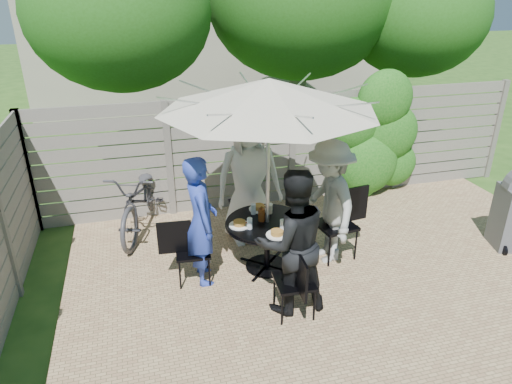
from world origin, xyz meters
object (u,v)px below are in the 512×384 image
object	(u,v)px
coffee_cup	(269,209)
chair_right	(336,237)
plate_front	(277,234)
bicycle	(143,198)
syrup_jug	(262,215)
glass_left	(250,223)
chair_left	(192,263)
plate_extra	(289,229)
plate_left	(239,224)
plate_back	(259,208)
glass_front	(283,225)
person_front	(292,243)
person_back	(249,178)
glass_back	(253,209)
patio_table	(267,236)
umbrella	(269,95)
chair_front	(294,295)
plate_right	(294,216)
chair_back	(246,216)
person_right	(329,202)
person_left	(201,221)

from	to	relation	value
coffee_cup	chair_right	bearing A→B (deg)	-12.56
plate_front	bicycle	distance (m)	2.38
coffee_cup	plate_front	bearing A→B (deg)	-98.22
chair_right	syrup_jug	size ratio (longest dim) A/B	6.13
chair_right	glass_left	distance (m)	1.31
chair_left	plate_extra	bearing A→B (deg)	-8.51
chair_right	plate_left	size ratio (longest dim) A/B	3.77
plate_back	glass_front	distance (m)	0.63
plate_left	syrup_jug	xyz separation A→B (m)	(0.30, 0.06, 0.06)
person_front	plate_front	bearing A→B (deg)	-90.00
person_back	plate_left	size ratio (longest dim) A/B	7.29
glass_back	coffee_cup	bearing A→B (deg)	-9.38
patio_table	umbrella	xyz separation A→B (m)	(0.00, 0.00, 1.79)
patio_table	chair_front	world-z (taller)	chair_front
chair_right	plate_right	distance (m)	0.73
plate_back	chair_back	bearing A→B (deg)	91.51
glass_left	person_right	bearing A→B (deg)	7.06
chair_back	glass_front	xyz separation A→B (m)	(0.14, -1.22, 0.46)
plate_extra	syrup_jug	world-z (taller)	syrup_jug
chair_back	plate_extra	world-z (taller)	chair_back
person_back	plate_extra	distance (m)	1.17
chair_back	chair_front	xyz separation A→B (m)	(0.05, -1.93, -0.03)
plate_back	bicycle	world-z (taller)	bicycle
person_front	plate_left	bearing A→B (deg)	-66.55
plate_left	chair_right	bearing A→B (deg)	1.65
umbrella	glass_left	distance (m)	1.54
person_right	plate_left	xyz separation A→B (m)	(-1.19, -0.03, -0.13)
person_right	plate_right	world-z (taller)	person_right
plate_right	glass_back	size ratio (longest dim) A/B	1.86
glass_left	bicycle	world-z (taller)	bicycle
chair_right	person_left	bearing A→B (deg)	-6.66
chair_left	syrup_jug	distance (m)	1.04
person_left	syrup_jug	xyz separation A→B (m)	(0.77, 0.07, -0.05)
person_front	syrup_jug	bearing A→B (deg)	-86.10
plate_front	plate_extra	size ratio (longest dim) A/B	1.08
chair_left	plate_left	world-z (taller)	chair_left
chair_left	glass_back	world-z (taller)	chair_left
person_right	syrup_jug	bearing A→B (deg)	-93.22
person_front	chair_left	bearing A→B (deg)	-40.78
umbrella	plate_back	xyz separation A→B (m)	(-0.01, 0.36, -1.56)
chair_back	chair_front	world-z (taller)	chair_back
plate_extra	coffee_cup	distance (m)	0.53
person_left	glass_left	bearing A→B (deg)	-100.42
umbrella	person_left	size ratio (longest dim) A/B	1.59
person_front	chair_right	xyz separation A→B (m)	(0.94, 0.86, -0.55)
umbrella	person_left	xyz separation A→B (m)	(-0.83, -0.02, -1.45)
chair_front	person_right	xyz separation A→B (m)	(0.80, 0.99, 0.57)
person_left	plate_right	world-z (taller)	person_left
glass_left	chair_back	bearing A→B (deg)	77.91
syrup_jug	coffee_cup	size ratio (longest dim) A/B	1.33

